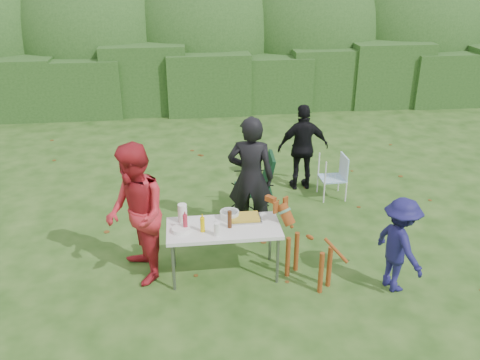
{
  "coord_description": "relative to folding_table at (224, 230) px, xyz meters",
  "views": [
    {
      "loc": [
        -0.8,
        -5.81,
        4.05
      ],
      "look_at": [
        0.02,
        0.9,
        1.0
      ],
      "focal_mm": 38.0,
      "sensor_mm": 36.0,
      "label": 1
    }
  ],
  "objects": [
    {
      "name": "plate_stack",
      "position": [
        -0.56,
        -0.06,
        0.08
      ],
      "size": [
        0.24,
        0.24,
        0.05
      ],
      "primitive_type": "cylinder",
      "color": "white",
      "rests_on": "folding_table"
    },
    {
      "name": "ketchup_bottle",
      "position": [
        -0.5,
        -0.02,
        0.16
      ],
      "size": [
        0.06,
        0.06,
        0.22
      ],
      "primitive_type": "cylinder",
      "color": "#AE2338",
      "rests_on": "folding_table"
    },
    {
      "name": "paper_towel_roll",
      "position": [
        -0.53,
        0.2,
        0.18
      ],
      "size": [
        0.12,
        0.12,
        0.26
      ],
      "primitive_type": "cylinder",
      "color": "white",
      "rests_on": "folding_table"
    },
    {
      "name": "person_cook",
      "position": [
        0.51,
        1.04,
        0.27
      ],
      "size": [
        0.79,
        0.62,
        1.92
      ],
      "primitive_type": "imported",
      "rotation": [
        0.0,
        0.0,
        2.88
      ],
      "color": "black",
      "rests_on": "ground"
    },
    {
      "name": "folding_table",
      "position": [
        0.0,
        0.0,
        0.0
      ],
      "size": [
        1.5,
        0.7,
        0.74
      ],
      "color": "silver",
      "rests_on": "ground"
    },
    {
      "name": "hedge_row",
      "position": [
        0.31,
        7.98,
        0.16
      ],
      "size": [
        22.0,
        1.4,
        1.7
      ],
      "primitive_type": "cube",
      "color": "#23471C",
      "rests_on": "ground"
    },
    {
      "name": "cup_stack",
      "position": [
        -0.1,
        -0.22,
        0.14
      ],
      "size": [
        0.08,
        0.08,
        0.18
      ],
      "primitive_type": "cylinder",
      "color": "white",
      "rests_on": "folding_table"
    },
    {
      "name": "lawn_chair",
      "position": [
        2.14,
        2.17,
        -0.29
      ],
      "size": [
        0.48,
        0.48,
        0.79
      ],
      "primitive_type": null,
      "rotation": [
        0.0,
        0.0,
        3.16
      ],
      "color": "#4294C6",
      "rests_on": "ground"
    },
    {
      "name": "food_tray",
      "position": [
        0.3,
        0.16,
        0.06
      ],
      "size": [
        0.45,
        0.3,
        0.02
      ],
      "primitive_type": "cube",
      "color": "#B7B7BA",
      "rests_on": "folding_table"
    },
    {
      "name": "ground",
      "position": [
        0.31,
        -0.02,
        -0.69
      ],
      "size": [
        80.0,
        80.0,
        0.0
      ],
      "primitive_type": "plane",
      "color": "#1E4211"
    },
    {
      "name": "person_red_jacket",
      "position": [
        -1.13,
        0.07,
        0.27
      ],
      "size": [
        0.97,
        1.1,
        1.9
      ],
      "primitive_type": "imported",
      "rotation": [
        0.0,
        0.0,
        -1.26
      ],
      "color": "#B7212B",
      "rests_on": "ground"
    },
    {
      "name": "mustard_bottle",
      "position": [
        -0.28,
        -0.09,
        0.15
      ],
      "size": [
        0.06,
        0.06,
        0.2
      ],
      "primitive_type": "cylinder",
      "color": "#E0BD02",
      "rests_on": "folding_table"
    },
    {
      "name": "child",
      "position": [
        2.19,
        -0.57,
        -0.04
      ],
      "size": [
        0.68,
        0.93,
        1.29
      ],
      "primitive_type": "imported",
      "rotation": [
        0.0,
        0.0,
        1.83
      ],
      "color": "#18164F",
      "rests_on": "ground"
    },
    {
      "name": "beer_bottle",
      "position": [
        0.08,
        -0.03,
        0.17
      ],
      "size": [
        0.06,
        0.06,
        0.24
      ],
      "primitive_type": "cylinder",
      "color": "#47230F",
      "rests_on": "folding_table"
    },
    {
      "name": "shrub_backdrop",
      "position": [
        0.31,
        9.58,
        0.91
      ],
      "size": [
        20.0,
        2.6,
        3.2
      ],
      "primitive_type": "ellipsoid",
      "color": "#3D6628",
      "rests_on": "ground"
    },
    {
      "name": "dog",
      "position": [
        1.09,
        -0.29,
        -0.17
      ],
      "size": [
        1.02,
        1.1,
        1.02
      ],
      "primitive_type": null,
      "rotation": [
        0.0,
        0.0,
        2.27
      ],
      "color": "brown",
      "rests_on": "ground"
    },
    {
      "name": "focaccia_bread",
      "position": [
        0.3,
        0.16,
        0.09
      ],
      "size": [
        0.4,
        0.26,
        0.04
      ],
      "primitive_type": "cube",
      "color": "gold",
      "rests_on": "food_tray"
    },
    {
      "name": "pasta_bowl",
      "position": [
        0.1,
        0.23,
        0.1
      ],
      "size": [
        0.26,
        0.26,
        0.1
      ],
      "primitive_type": "cylinder",
      "color": "silver",
      "rests_on": "folding_table"
    },
    {
      "name": "camping_chair",
      "position": [
        0.64,
        1.65,
        -0.14
      ],
      "size": [
        0.72,
        0.72,
        1.08
      ],
      "primitive_type": null,
      "rotation": [
        0.0,
        0.0,
        3.08
      ],
      "color": "black",
      "rests_on": "ground"
    },
    {
      "name": "person_black_puffy",
      "position": [
        1.69,
        2.62,
        0.11
      ],
      "size": [
        0.95,
        0.42,
        1.6
      ],
      "primitive_type": "imported",
      "rotation": [
        0.0,
        0.0,
        3.18
      ],
      "color": "black",
      "rests_on": "ground"
    }
  ]
}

